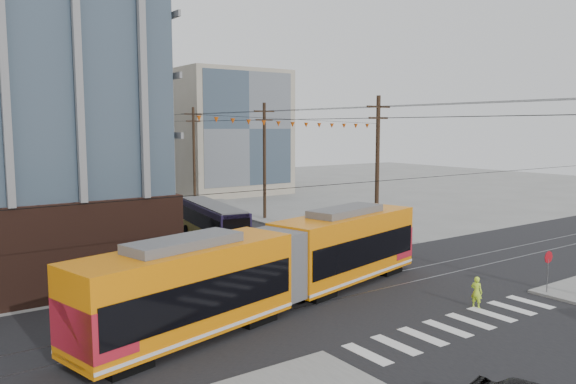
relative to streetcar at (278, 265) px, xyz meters
name	(u,v)px	position (x,y,z in m)	size (l,w,h in m)	color
ground	(408,307)	(5.13, -3.83, -2.06)	(160.00, 160.00, 0.00)	slate
bg_bldg_ne_near	(222,132)	(21.13, 44.17, 5.94)	(14.00, 14.00, 16.00)	gray
bg_bldg_ne_far	(174,137)	(23.13, 64.17, 4.94)	(16.00, 16.00, 14.00)	#8C99A5
utility_pole_far	(146,150)	(13.63, 52.17, 3.44)	(0.30, 0.30, 11.00)	black
streetcar	(278,265)	(0.00, 0.00, 0.00)	(21.42, 3.01, 4.13)	orange
city_bus	(212,222)	(4.73, 15.90, -0.56)	(2.30, 10.60, 3.00)	#1D1634
parked_car_silver	(173,255)	(-0.87, 10.54, -1.35)	(1.52, 4.34, 1.43)	#B6B7B7
parked_car_white	(151,243)	(-0.70, 14.68, -1.31)	(2.11, 5.19, 1.50)	silver
parked_car_grey	(128,228)	(0.10, 21.59, -1.42)	(2.14, 4.65, 1.29)	#515151
pedestrian	(477,292)	(7.84, -5.74, -1.29)	(0.56, 0.37, 1.55)	#CFFF31
stop_sign	(548,274)	(12.60, -6.61, -0.96)	(0.67, 0.67, 2.20)	#9F0812
jersey_barrier	(358,238)	(13.43, 8.90, -1.66)	(0.92, 4.08, 0.82)	gray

